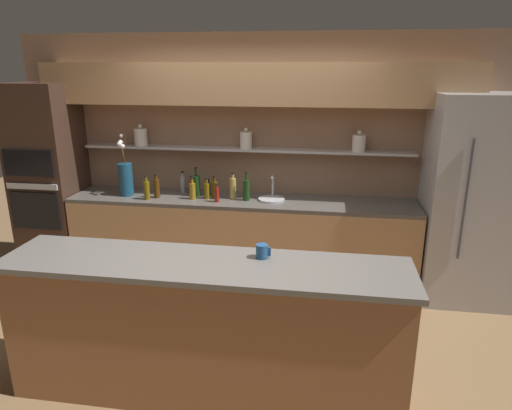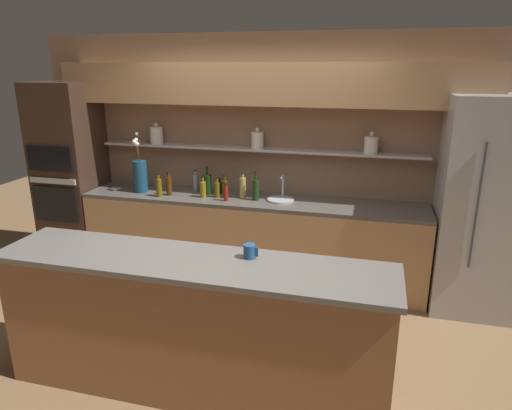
{
  "view_description": "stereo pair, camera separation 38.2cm",
  "coord_description": "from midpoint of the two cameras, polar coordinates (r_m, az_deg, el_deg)",
  "views": [
    {
      "loc": [
        0.78,
        -3.3,
        2.27
      ],
      "look_at": [
        0.21,
        0.31,
        1.15
      ],
      "focal_mm": 32.0,
      "sensor_mm": 36.0,
      "label": 1
    },
    {
      "loc": [
        1.15,
        -3.22,
        2.27
      ],
      "look_at": [
        0.21,
        0.31,
        1.15
      ],
      "focal_mm": 32.0,
      "sensor_mm": 36.0,
      "label": 2
    }
  ],
  "objects": [
    {
      "name": "bottle_oil_10",
      "position": [
        4.84,
        -2.65,
        1.97
      ],
      "size": [
        0.06,
        0.06,
        0.23
      ],
      "color": "brown",
      "rests_on": "back_counter_unit"
    },
    {
      "name": "flower_vase",
      "position": [
        5.14,
        -12.25,
        3.74
      ],
      "size": [
        0.15,
        0.18,
        0.66
      ],
      "color": "navy",
      "rests_on": "back_counter_unit"
    },
    {
      "name": "bottle_wine_1",
      "position": [
        4.73,
        2.25,
        1.92
      ],
      "size": [
        0.07,
        0.07,
        0.31
      ],
      "color": "#193814",
      "rests_on": "back_counter_unit"
    },
    {
      "name": "bottle_spirit_3",
      "position": [
        4.97,
        -8.7,
        2.43
      ],
      "size": [
        0.06,
        0.06,
        0.26
      ],
      "color": "#4C2D0C",
      "rests_on": "back_counter_unit"
    },
    {
      "name": "oven_tower",
      "position": [
        5.67,
        -20.39,
        3.55
      ],
      "size": [
        0.66,
        0.64,
        2.1
      ],
      "color": "#3D281E",
      "rests_on": "ground_plane"
    },
    {
      "name": "bottle_spirit_11",
      "position": [
        4.8,
        0.6,
        2.2
      ],
      "size": [
        0.07,
        0.07,
        0.28
      ],
      "color": "tan",
      "rests_on": "back_counter_unit"
    },
    {
      "name": "sink_fixture",
      "position": [
        4.76,
        5.42,
        0.83
      ],
      "size": [
        0.28,
        0.28,
        0.25
      ],
      "color": "#B7B7BC",
      "rests_on": "back_counter_unit"
    },
    {
      "name": "island_counter",
      "position": [
        3.32,
        -4.48,
        -14.94
      ],
      "size": [
        2.76,
        0.61,
        1.02
      ],
      "color": "#99603D",
      "rests_on": "ground_plane"
    },
    {
      "name": "bottle_oil_6",
      "position": [
        4.85,
        -4.42,
        1.98
      ],
      "size": [
        0.06,
        0.06,
        0.23
      ],
      "color": "olive",
      "rests_on": "back_counter_unit"
    },
    {
      "name": "bottle_wine_7",
      "position": [
        4.95,
        -3.89,
        2.61
      ],
      "size": [
        0.08,
        0.08,
        0.31
      ],
      "color": "#193814",
      "rests_on": "back_counter_unit"
    },
    {
      "name": "bottle_sauce_2",
      "position": [
        5.06,
        -4.42,
        2.51
      ],
      "size": [
        0.05,
        0.05,
        0.19
      ],
      "color": "maroon",
      "rests_on": "back_counter_unit"
    },
    {
      "name": "refrigerator",
      "position": [
        4.79,
        28.94,
        -0.3
      ],
      "size": [
        0.85,
        0.73,
        2.03
      ],
      "color": "#B7B7BC",
      "rests_on": "ground_plane"
    },
    {
      "name": "bottle_sauce_9",
      "position": [
        5.01,
        -2.37,
        2.28
      ],
      "size": [
        0.05,
        0.05,
        0.17
      ],
      "color": "black",
      "rests_on": "back_counter_unit"
    },
    {
      "name": "ground_plane",
      "position": [
        4.09,
        -1.37,
        -16.67
      ],
      "size": [
        12.0,
        12.0,
        0.0
      ],
      "primitive_type": "plane",
      "color": "olive"
    },
    {
      "name": "bottle_oil_5",
      "position": [
        4.83,
        -1.67,
        2.06
      ],
      "size": [
        0.06,
        0.06,
        0.25
      ],
      "color": "#47380A",
      "rests_on": "back_counter_unit"
    },
    {
      "name": "bottle_sauce_0",
      "position": [
        4.71,
        -1.48,
        1.46
      ],
      "size": [
        0.05,
        0.05,
        0.19
      ],
      "color": "maroon",
      "rests_on": "back_counter_unit"
    },
    {
      "name": "back_counter_unit",
      "position": [
        4.96,
        1.52,
        -4.31
      ],
      "size": [
        3.66,
        0.62,
        0.92
      ],
      "color": "tan",
      "rests_on": "ground_plane"
    },
    {
      "name": "bottle_oil_4",
      "position": [
        4.94,
        -9.9,
        2.2
      ],
      "size": [
        0.06,
        0.06,
        0.25
      ],
      "color": "brown",
      "rests_on": "back_counter_unit"
    },
    {
      "name": "back_wall_unit",
      "position": [
        4.94,
        3.49,
        8.66
      ],
      "size": [
        5.2,
        0.44,
        2.6
      ],
      "color": "#937056",
      "rests_on": "ground_plane"
    },
    {
      "name": "bottle_spirit_8",
      "position": [
        5.12,
        -5.45,
        2.84
      ],
      "size": [
        0.06,
        0.06,
        0.24
      ],
      "color": "gray",
      "rests_on": "back_counter_unit"
    },
    {
      "name": "coffee_mug",
      "position": [
        3.08,
        2.75,
        -5.86
      ],
      "size": [
        0.1,
        0.08,
        0.1
      ],
      "color": "#235184",
      "rests_on": "island_counter"
    }
  ]
}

